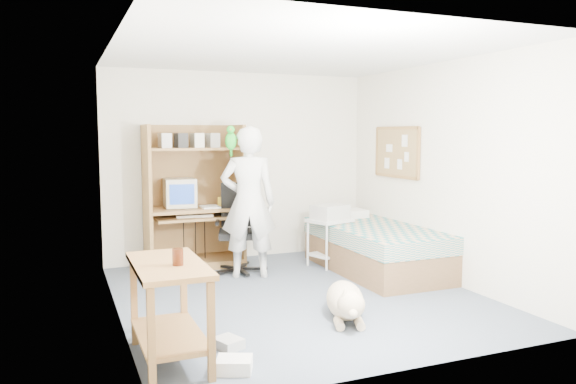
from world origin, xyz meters
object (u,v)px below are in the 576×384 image
object	(u,v)px
computer_hutch	(193,202)
bed	(375,248)
printer_cart	(330,235)
office_chair	(238,240)
person	(248,202)
dog	(346,301)
side_desk	(169,297)

from	to	relation	value
computer_hutch	bed	xyz separation A→B (m)	(2.00, -1.12, -0.53)
printer_cart	office_chair	bearing A→B (deg)	153.00
computer_hutch	person	world-z (taller)	computer_hutch
office_chair	person	bearing A→B (deg)	-66.68
person	dog	bearing A→B (deg)	117.78
computer_hutch	dog	xyz separation A→B (m)	(0.81, -2.59, -0.65)
person	printer_cart	distance (m)	1.24
side_desk	office_chair	world-z (taller)	office_chair
computer_hutch	printer_cart	size ratio (longest dim) A/B	2.96
office_chair	bed	bearing A→B (deg)	-5.24
computer_hutch	office_chair	distance (m)	0.79
person	bed	bearing A→B (deg)	-175.27
side_desk	dog	world-z (taller)	side_desk
person	computer_hutch	bearing A→B (deg)	-41.47
side_desk	office_chair	distance (m)	2.78
computer_hutch	person	xyz separation A→B (m)	(0.48, -0.79, 0.07)
bed	computer_hutch	bearing A→B (deg)	150.71
bed	person	size ratio (longest dim) A/B	1.14
office_chair	printer_cart	world-z (taller)	office_chair
dog	printer_cart	size ratio (longest dim) A/B	1.66
computer_hutch	dog	bearing A→B (deg)	-72.53
side_desk	bed	bearing A→B (deg)	32.50
side_desk	dog	bearing A→B (deg)	11.94
office_chair	person	distance (m)	0.59
computer_hutch	printer_cart	xyz separation A→B (m)	(1.61, -0.66, -0.42)
computer_hutch	side_desk	distance (m)	3.08
person	printer_cart	bearing A→B (deg)	-156.51
printer_cart	person	bearing A→B (deg)	168.13
printer_cart	dog	bearing A→B (deg)	-130.61
side_desk	person	distance (m)	2.56
side_desk	office_chair	xyz separation A→B (m)	(1.29, 2.46, -0.11)
person	printer_cart	world-z (taller)	person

